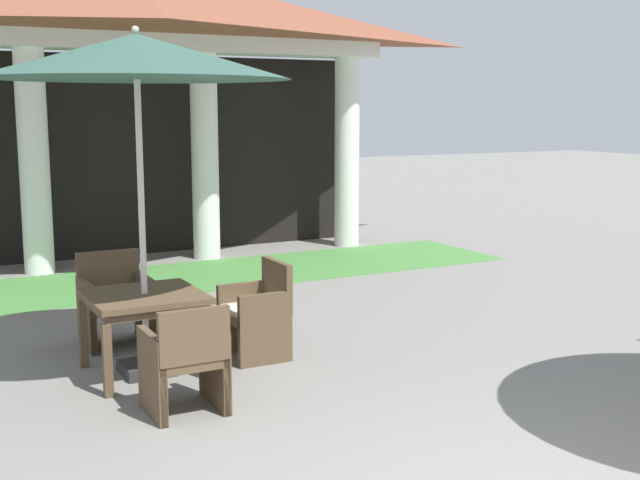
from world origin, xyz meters
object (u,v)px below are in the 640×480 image
patio_table_near_foreground (145,304)px  patio_chair_near_foreground_east (258,314)px  patio_umbrella_near_foreground (136,59)px  patio_chair_near_foreground_north (115,303)px  terracotta_urn (108,292)px  patio_chair_near_foreground_south (185,361)px

patio_table_near_foreground → patio_chair_near_foreground_east: patio_chair_near_foreground_east is taller
patio_table_near_foreground → patio_umbrella_near_foreground: patio_umbrella_near_foreground is taller
patio_chair_near_foreground_north → patio_chair_near_foreground_east: patio_chair_near_foreground_east is taller
patio_table_near_foreground → terracotta_urn: patio_table_near_foreground is taller
patio_umbrella_near_foreground → terracotta_urn: 3.54m
patio_chair_near_foreground_east → terracotta_urn: (-0.77, 2.50, -0.21)m
patio_table_near_foreground → terracotta_urn: size_ratio=2.09×
patio_chair_near_foreground_north → patio_chair_near_foreground_east: bearing=134.9°
patio_chair_near_foreground_south → patio_chair_near_foreground_east: (1.06, 1.05, 0.00)m
patio_chair_near_foreground_south → patio_chair_near_foreground_east: size_ratio=0.96×
patio_umbrella_near_foreground → patio_chair_near_foreground_east: (1.06, -0.01, -2.28)m
patio_chair_near_foreground_north → patio_table_near_foreground: bearing=90.0°
patio_chair_near_foreground_south → patio_chair_near_foreground_north: 2.12m
patio_umbrella_near_foreground → terracotta_urn: (0.29, 2.49, -2.49)m
patio_chair_near_foreground_south → terracotta_urn: bearing=85.6°
patio_chair_near_foreground_south → terracotta_urn: size_ratio=1.86×
patio_table_near_foreground → patio_umbrella_near_foreground: size_ratio=0.32×
patio_umbrella_near_foreground → patio_chair_near_foreground_east: patio_umbrella_near_foreground is taller
patio_umbrella_near_foreground → patio_chair_near_foreground_south: bearing=-90.3°
patio_chair_near_foreground_north → terracotta_urn: 1.47m
patio_chair_near_foreground_north → patio_chair_near_foreground_south: bearing=90.0°
patio_table_near_foreground → patio_chair_near_foreground_east: bearing=-0.3°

